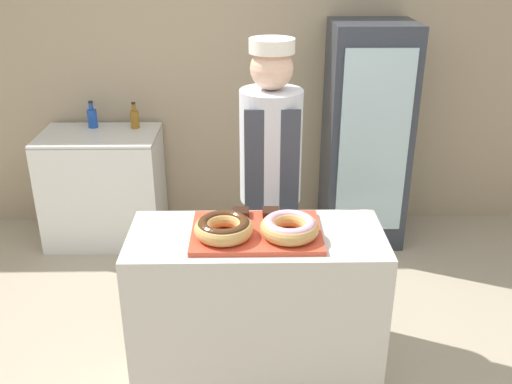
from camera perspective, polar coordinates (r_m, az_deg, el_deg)
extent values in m
cube|color=tan|center=(4.66, -0.44, 12.66)|extent=(8.00, 0.06, 2.70)
cube|color=beige|center=(3.02, 0.03, -12.25)|extent=(1.25, 0.54, 0.95)
cube|color=#D84C33|center=(2.76, 0.04, -4.03)|extent=(0.62, 0.43, 0.02)
torus|color=tan|center=(2.68, -3.25, -3.67)|extent=(0.28, 0.28, 0.08)
torus|color=#472814|center=(2.67, -3.26, -3.25)|extent=(0.25, 0.25, 0.05)
torus|color=tan|center=(2.69, 3.36, -3.62)|extent=(0.28, 0.28, 0.08)
torus|color=#EFADC6|center=(2.68, 3.37, -3.20)|extent=(0.25, 0.25, 0.05)
cube|color=black|center=(2.89, -1.53, -2.07)|extent=(0.08, 0.08, 0.03)
cube|color=black|center=(2.89, 1.49, -2.05)|extent=(0.08, 0.08, 0.03)
cylinder|color=#4C4C51|center=(3.56, 1.36, -6.94)|extent=(0.25, 0.25, 0.86)
cylinder|color=silver|center=(3.24, 1.49, 4.60)|extent=(0.35, 0.35, 0.65)
cube|color=#383D47|center=(3.26, 1.53, -3.35)|extent=(0.30, 0.02, 1.36)
sphere|color=beige|center=(3.12, 1.58, 12.26)|extent=(0.23, 0.23, 0.23)
cylinder|color=white|center=(3.10, 1.60, 14.43)|extent=(0.25, 0.25, 0.08)
cube|color=#333842|center=(4.53, 10.91, 5.52)|extent=(0.61, 0.57, 1.73)
cube|color=silver|center=(4.24, 11.70, 4.69)|extent=(0.50, 0.02, 1.38)
cube|color=white|center=(4.72, -14.95, 0.48)|extent=(0.90, 0.60, 0.89)
cube|color=gray|center=(4.57, -15.51, 5.39)|extent=(0.91, 0.60, 0.01)
cylinder|color=#99661E|center=(4.63, -12.04, 7.12)|extent=(0.07, 0.07, 0.14)
cylinder|color=#99661E|center=(4.60, -12.14, 8.28)|extent=(0.03, 0.03, 0.05)
cylinder|color=black|center=(4.59, -12.17, 8.68)|extent=(0.03, 0.03, 0.01)
cylinder|color=#1E4CB2|center=(4.72, -16.04, 7.07)|extent=(0.08, 0.08, 0.14)
cylinder|color=#1E4CB2|center=(4.70, -16.18, 8.23)|extent=(0.03, 0.03, 0.06)
cylinder|color=black|center=(4.69, -16.23, 8.64)|extent=(0.04, 0.04, 0.01)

